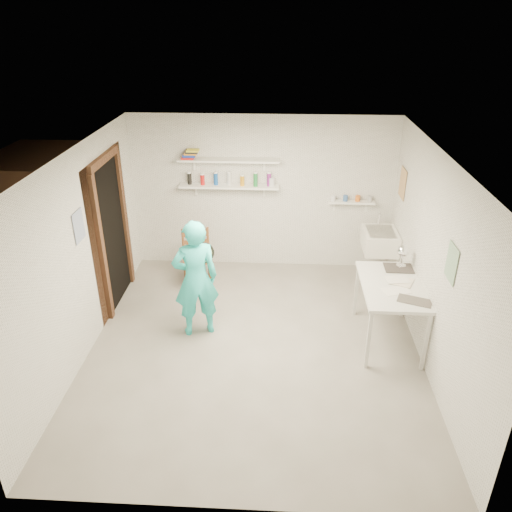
# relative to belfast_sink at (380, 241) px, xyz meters

# --- Properties ---
(floor) EXTENTS (4.00, 4.50, 0.02)m
(floor) POSITION_rel_belfast_sink_xyz_m (-1.75, -1.70, -0.71)
(floor) COLOR slate
(floor) RESTS_ON ground
(ceiling) EXTENTS (4.00, 4.50, 0.02)m
(ceiling) POSITION_rel_belfast_sink_xyz_m (-1.75, -1.70, 1.71)
(ceiling) COLOR silver
(ceiling) RESTS_ON wall_back
(wall_back) EXTENTS (4.00, 0.02, 2.40)m
(wall_back) POSITION_rel_belfast_sink_xyz_m (-1.75, 0.56, 0.50)
(wall_back) COLOR silver
(wall_back) RESTS_ON ground
(wall_front) EXTENTS (4.00, 0.02, 2.40)m
(wall_front) POSITION_rel_belfast_sink_xyz_m (-1.75, -3.96, 0.50)
(wall_front) COLOR silver
(wall_front) RESTS_ON ground
(wall_left) EXTENTS (0.02, 4.50, 2.40)m
(wall_left) POSITION_rel_belfast_sink_xyz_m (-3.76, -1.70, 0.50)
(wall_left) COLOR silver
(wall_left) RESTS_ON ground
(wall_right) EXTENTS (0.02, 4.50, 2.40)m
(wall_right) POSITION_rel_belfast_sink_xyz_m (0.26, -1.70, 0.50)
(wall_right) COLOR silver
(wall_right) RESTS_ON ground
(doorway_recess) EXTENTS (0.02, 0.90, 2.00)m
(doorway_recess) POSITION_rel_belfast_sink_xyz_m (-3.74, -0.65, 0.30)
(doorway_recess) COLOR black
(doorway_recess) RESTS_ON wall_left
(corridor_box) EXTENTS (1.40, 1.50, 2.10)m
(corridor_box) POSITION_rel_belfast_sink_xyz_m (-4.45, -0.65, 0.35)
(corridor_box) COLOR brown
(corridor_box) RESTS_ON ground
(door_lintel) EXTENTS (0.06, 1.05, 0.10)m
(door_lintel) POSITION_rel_belfast_sink_xyz_m (-3.72, -0.65, 1.35)
(door_lintel) COLOR brown
(door_lintel) RESTS_ON wall_left
(door_jamb_near) EXTENTS (0.06, 0.10, 2.00)m
(door_jamb_near) POSITION_rel_belfast_sink_xyz_m (-3.72, -1.15, 0.30)
(door_jamb_near) COLOR brown
(door_jamb_near) RESTS_ON ground
(door_jamb_far) EXTENTS (0.06, 0.10, 2.00)m
(door_jamb_far) POSITION_rel_belfast_sink_xyz_m (-3.72, -0.15, 0.30)
(door_jamb_far) COLOR brown
(door_jamb_far) RESTS_ON ground
(shelf_lower) EXTENTS (1.50, 0.22, 0.03)m
(shelf_lower) POSITION_rel_belfast_sink_xyz_m (-2.25, 0.43, 0.65)
(shelf_lower) COLOR white
(shelf_lower) RESTS_ON wall_back
(shelf_upper) EXTENTS (1.50, 0.22, 0.03)m
(shelf_upper) POSITION_rel_belfast_sink_xyz_m (-2.25, 0.43, 1.05)
(shelf_upper) COLOR white
(shelf_upper) RESTS_ON wall_back
(ledge_shelf) EXTENTS (0.70, 0.14, 0.03)m
(ledge_shelf) POSITION_rel_belfast_sink_xyz_m (-0.40, 0.47, 0.42)
(ledge_shelf) COLOR white
(ledge_shelf) RESTS_ON wall_back
(poster_left) EXTENTS (0.01, 0.28, 0.36)m
(poster_left) POSITION_rel_belfast_sink_xyz_m (-3.74, -1.65, 0.85)
(poster_left) COLOR #334C7F
(poster_left) RESTS_ON wall_left
(poster_right_a) EXTENTS (0.01, 0.34, 0.42)m
(poster_right_a) POSITION_rel_belfast_sink_xyz_m (0.24, 0.10, 0.85)
(poster_right_a) COLOR #995933
(poster_right_a) RESTS_ON wall_right
(poster_right_b) EXTENTS (0.01, 0.30, 0.38)m
(poster_right_b) POSITION_rel_belfast_sink_xyz_m (0.24, -2.25, 0.80)
(poster_right_b) COLOR #3F724C
(poster_right_b) RESTS_ON wall_right
(belfast_sink) EXTENTS (0.48, 0.60, 0.30)m
(belfast_sink) POSITION_rel_belfast_sink_xyz_m (0.00, 0.00, 0.00)
(belfast_sink) COLOR white
(belfast_sink) RESTS_ON wall_right
(man) EXTENTS (0.65, 0.53, 1.55)m
(man) POSITION_rel_belfast_sink_xyz_m (-2.49, -1.42, 0.07)
(man) COLOR #28CBC7
(man) RESTS_ON ground
(wall_clock) EXTENTS (0.27, 0.12, 0.28)m
(wall_clock) POSITION_rel_belfast_sink_xyz_m (-2.41, -1.21, 0.33)
(wall_clock) COLOR beige
(wall_clock) RESTS_ON man
(wooden_chair) EXTENTS (0.51, 0.50, 0.92)m
(wooden_chair) POSITION_rel_belfast_sink_xyz_m (-2.68, -0.23, -0.24)
(wooden_chair) COLOR brown
(wooden_chair) RESTS_ON ground
(work_table) EXTENTS (0.72, 1.20, 0.80)m
(work_table) POSITION_rel_belfast_sink_xyz_m (-0.11, -1.47, -0.30)
(work_table) COLOR silver
(work_table) RESTS_ON ground
(desk_lamp) EXTENTS (0.15, 0.15, 0.15)m
(desk_lamp) POSITION_rel_belfast_sink_xyz_m (0.09, -0.99, 0.32)
(desk_lamp) COLOR white
(desk_lamp) RESTS_ON work_table
(spray_cans) EXTENTS (1.26, 0.06, 0.17)m
(spray_cans) POSITION_rel_belfast_sink_xyz_m (-2.25, 0.43, 0.75)
(spray_cans) COLOR black
(spray_cans) RESTS_ON shelf_lower
(book_stack) EXTENTS (0.26, 0.14, 0.14)m
(book_stack) POSITION_rel_belfast_sink_xyz_m (-2.81, 0.43, 1.14)
(book_stack) COLOR red
(book_stack) RESTS_ON shelf_upper
(ledge_pots) EXTENTS (0.48, 0.07, 0.09)m
(ledge_pots) POSITION_rel_belfast_sink_xyz_m (-0.40, 0.47, 0.48)
(ledge_pots) COLOR silver
(ledge_pots) RESTS_ON ledge_shelf
(papers) EXTENTS (0.30, 0.22, 0.02)m
(papers) POSITION_rel_belfast_sink_xyz_m (-0.11, -1.47, 0.11)
(papers) COLOR silver
(papers) RESTS_ON work_table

